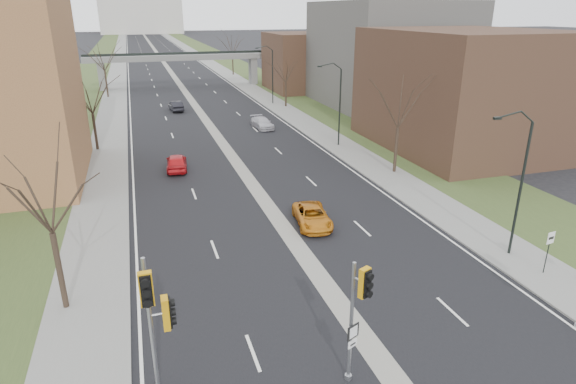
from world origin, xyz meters
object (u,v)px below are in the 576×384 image
signal_pole_median (358,304)px  speed_limit_sign (549,245)px  car_left_far (176,106)px  signal_pole_left (155,310)px  car_right_near (312,216)px  car_left_near (177,162)px  car_right_mid (262,123)px

signal_pole_median → speed_limit_sign: (13.60, 4.44, -1.84)m
car_left_far → signal_pole_left: bearing=78.7°
car_left_far → speed_limit_sign: bearing=100.3°
signal_pole_left → car_right_near: size_ratio=1.26×
car_left_far → car_right_near: (5.15, -43.31, -0.08)m
car_left_near → signal_pole_left: bearing=89.1°
signal_pole_median → car_left_near: 30.07m
signal_pole_left → car_right_near: signal_pole_left is taller
speed_limit_sign → car_right_near: speed_limit_sign is taller
signal_pole_median → car_left_near: (-4.07, 29.65, -2.91)m
signal_pole_median → car_right_mid: size_ratio=1.14×
speed_limit_sign → car_right_mid: (-5.97, 38.98, -1.16)m
signal_pole_left → signal_pole_median: 7.35m
signal_pole_left → car_left_far: 56.62m
speed_limit_sign → car_right_mid: 39.45m
car_left_near → car_right_mid: bearing=-125.0°
car_left_far → signal_pole_median: bearing=86.0°
speed_limit_sign → car_right_near: 14.26m
car_right_mid → car_left_near: bearing=-135.9°
speed_limit_sign → car_left_near: bearing=116.8°
signal_pole_median → speed_limit_sign: size_ratio=2.11×
signal_pole_median → car_right_mid: signal_pole_median is taller
signal_pole_left → car_left_near: bearing=83.3°
signal_pole_left → signal_pole_median: (7.17, -1.61, -0.15)m
speed_limit_sign → car_left_near: size_ratio=0.56×
signal_pole_left → car_left_near: size_ratio=1.31×
car_left_far → car_right_near: size_ratio=0.94×
signal_pole_left → car_right_mid: 44.47m
car_right_mid → car_right_near: bearing=-103.5°
signal_pole_left → car_left_far: bearing=83.9°
car_left_near → signal_pole_median: bearing=103.2°
car_left_far → car_right_near: bearing=91.2°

